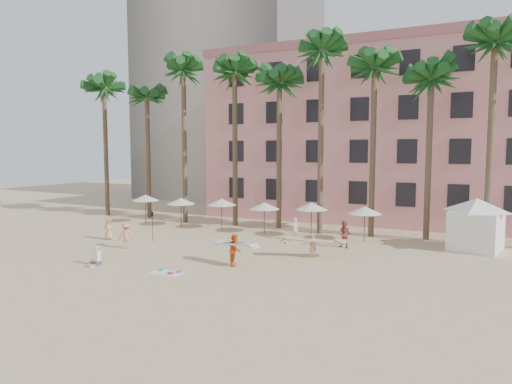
{
  "coord_description": "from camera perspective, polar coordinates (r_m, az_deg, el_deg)",
  "views": [
    {
      "loc": [
        14.14,
        -20.49,
        6.72
      ],
      "look_at": [
        1.39,
        6.0,
        4.0
      ],
      "focal_mm": 32.0,
      "sensor_mm": 36.0,
      "label": 1
    }
  ],
  "objects": [
    {
      "name": "seated_man",
      "position": [
        28.44,
        -19.48,
        -7.89
      ],
      "size": [
        0.49,
        0.86,
        1.11
      ],
      "color": "#3F3F4C",
      "rests_on": "ground"
    },
    {
      "name": "carrier_white",
      "position": [
        26.78,
        -2.63,
        -7.1
      ],
      "size": [
        2.83,
        1.27,
        1.84
      ],
      "color": "#F65C19",
      "rests_on": "ground"
    },
    {
      "name": "cabana",
      "position": [
        33.93,
        25.82,
        -3.13
      ],
      "size": [
        5.4,
        5.4,
        3.5
      ],
      "color": "white",
      "rests_on": "ground"
    },
    {
      "name": "beachgoers",
      "position": [
        32.32,
        -5.2,
        -5.15
      ],
      "size": [
        17.67,
        8.62,
        1.86
      ],
      "color": "tan",
      "rests_on": "ground"
    },
    {
      "name": "paddle",
      "position": [
        34.38,
        -12.82,
        -3.73
      ],
      "size": [
        0.18,
        0.04,
        2.23
      ],
      "color": "black",
      "rests_on": "ground"
    },
    {
      "name": "beach_towel",
      "position": [
        25.83,
        -10.95,
        -9.82
      ],
      "size": [
        1.81,
        1.02,
        0.14
      ],
      "color": "white",
      "rests_on": "ground"
    },
    {
      "name": "grey_tower",
      "position": [
        69.19,
        -3.18,
        20.6
      ],
      "size": [
        22.0,
        18.0,
        50.0
      ],
      "primitive_type": "cube",
      "color": "#A89E8E",
      "rests_on": "ground"
    },
    {
      "name": "umbrella_row",
      "position": [
        37.43,
        -1.74,
        -1.45
      ],
      "size": [
        22.5,
        2.7,
        2.73
      ],
      "color": "#332B23",
      "rests_on": "ground"
    },
    {
      "name": "carrier_yellow",
      "position": [
        28.78,
        7.13,
        -6.38
      ],
      "size": [
        3.51,
        1.96,
        1.57
      ],
      "color": "tan",
      "rests_on": "ground"
    },
    {
      "name": "palm_row",
      "position": [
        38.52,
        4.78,
        14.6
      ],
      "size": [
        44.4,
        5.4,
        16.3
      ],
      "color": "brown",
      "rests_on": "ground"
    },
    {
      "name": "ground",
      "position": [
        25.78,
        -8.73,
        -9.88
      ],
      "size": [
        120.0,
        120.0,
        0.0
      ],
      "primitive_type": "plane",
      "color": "#D1B789",
      "rests_on": "ground"
    },
    {
      "name": "pink_hotel",
      "position": [
        47.05,
        17.09,
        6.61
      ],
      "size": [
        35.0,
        14.0,
        16.0
      ],
      "primitive_type": "cube",
      "color": "pink",
      "rests_on": "ground"
    }
  ]
}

